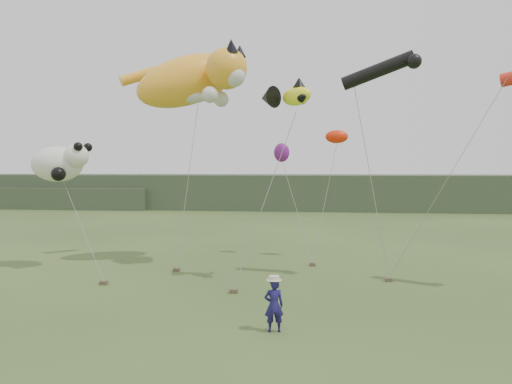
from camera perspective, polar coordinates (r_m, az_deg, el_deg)
ground at (r=16.58m, az=-0.17°, el=-14.25°), size 120.00×120.00×0.00m
headland at (r=60.70m, az=2.25°, el=0.01°), size 90.00×13.00×4.00m
festival_attendant at (r=15.11m, az=2.06°, el=-12.83°), size 0.65×0.51×1.58m
sandbag_anchors at (r=22.19m, az=-1.30°, el=-9.65°), size 12.14×6.00×0.15m
cat_kite at (r=25.53m, az=-6.91°, el=12.73°), size 7.06×4.60×3.98m
fish_kite at (r=21.06m, az=3.43°, el=10.89°), size 2.56×1.69×1.23m
tube_kites at (r=22.17m, az=21.82°, el=12.91°), size 9.17×2.97×1.70m
panda_kite at (r=25.61m, az=-21.49°, el=3.09°), size 2.98×1.93×1.85m
misc_kites at (r=27.03m, az=6.28°, el=5.46°), size 3.98×1.25×1.68m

